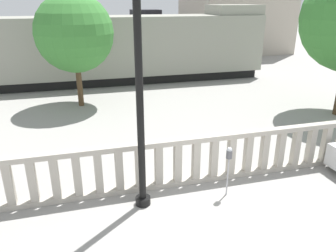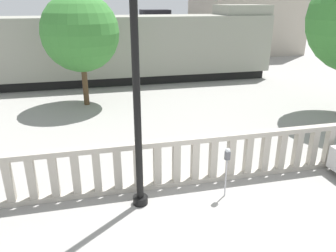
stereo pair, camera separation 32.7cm
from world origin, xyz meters
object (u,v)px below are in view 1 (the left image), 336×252
Objects in this scene: parking_meter at (229,158)px; train_near at (80,50)px; tree_left at (74,33)px; lamppost at (139,84)px; train_far at (33,33)px.

train_near reaches higher than parking_meter.
tree_left reaches higher than train_near.
lamppost is 0.25× the size of train_far.
lamppost is 13.61m from train_near.
train_near is at bearing 87.42° from tree_left.
train_near is at bearing 103.76° from parking_meter.
lamppost is 3.03m from parking_meter.
lamppost is 4.65× the size of parking_meter.
tree_left is at bearing -78.75° from train_far.
tree_left is at bearing 111.16° from parking_meter.
parking_meter is at bearing -68.84° from tree_left.
parking_meter is 30.47m from train_far.
lamppost is 0.28× the size of train_near.
lamppost is 9.11m from tree_left.
lamppost is at bearing -81.73° from tree_left.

